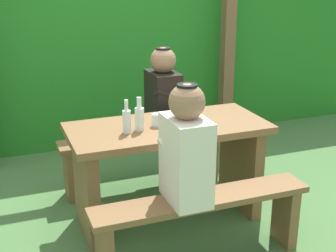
{
  "coord_description": "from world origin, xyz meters",
  "views": [
    {
      "loc": [
        -1.11,
        -2.92,
        1.81
      ],
      "look_at": [
        0.0,
        0.0,
        0.73
      ],
      "focal_mm": 50.34,
      "sensor_mm": 36.0,
      "label": 1
    }
  ],
  "objects_px": {
    "picnic_table": "(168,156)",
    "cell_phone": "(172,129)",
    "bench_near": "(202,216)",
    "person_white_shirt": "(186,149)",
    "bottle_left": "(127,120)",
    "bench_far": "(143,150)",
    "drinking_glass": "(157,120)",
    "bottle_right": "(139,117)",
    "person_black_coat": "(163,95)"
  },
  "relations": [
    {
      "from": "picnic_table",
      "to": "cell_phone",
      "type": "height_order",
      "value": "cell_phone"
    },
    {
      "from": "picnic_table",
      "to": "cell_phone",
      "type": "distance_m",
      "value": 0.26
    },
    {
      "from": "bench_near",
      "to": "person_black_coat",
      "type": "distance_m",
      "value": 1.27
    },
    {
      "from": "picnic_table",
      "to": "bench_far",
      "type": "distance_m",
      "value": 0.61
    },
    {
      "from": "bottle_right",
      "to": "cell_phone",
      "type": "relative_size",
      "value": 1.65
    },
    {
      "from": "cell_phone",
      "to": "bottle_right",
      "type": "bearing_deg",
      "value": 176.15
    },
    {
      "from": "cell_phone",
      "to": "person_black_coat",
      "type": "bearing_deg",
      "value": 88.17
    },
    {
      "from": "bottle_left",
      "to": "cell_phone",
      "type": "height_order",
      "value": "bottle_left"
    },
    {
      "from": "person_black_coat",
      "to": "drinking_glass",
      "type": "bearing_deg",
      "value": -114.23
    },
    {
      "from": "person_white_shirt",
      "to": "drinking_glass",
      "type": "relative_size",
      "value": 8.09
    },
    {
      "from": "picnic_table",
      "to": "cell_phone",
      "type": "xyz_separation_m",
      "value": [
        -0.01,
        -0.1,
        0.24
      ]
    },
    {
      "from": "bench_far",
      "to": "cell_phone",
      "type": "distance_m",
      "value": 0.81
    },
    {
      "from": "bottle_left",
      "to": "bottle_right",
      "type": "distance_m",
      "value": 0.09
    },
    {
      "from": "bench_near",
      "to": "bench_far",
      "type": "xyz_separation_m",
      "value": [
        0.0,
        1.17,
        0.0
      ]
    },
    {
      "from": "bench_near",
      "to": "cell_phone",
      "type": "bearing_deg",
      "value": 91.68
    },
    {
      "from": "bench_near",
      "to": "person_white_shirt",
      "type": "height_order",
      "value": "person_white_shirt"
    },
    {
      "from": "bench_far",
      "to": "drinking_glass",
      "type": "height_order",
      "value": "drinking_glass"
    },
    {
      "from": "person_black_coat",
      "to": "drinking_glass",
      "type": "height_order",
      "value": "person_black_coat"
    },
    {
      "from": "picnic_table",
      "to": "bottle_left",
      "type": "bearing_deg",
      "value": -170.57
    },
    {
      "from": "person_black_coat",
      "to": "bottle_left",
      "type": "xyz_separation_m",
      "value": [
        -0.5,
        -0.64,
        0.03
      ]
    },
    {
      "from": "person_black_coat",
      "to": "bottle_right",
      "type": "relative_size",
      "value": 3.11
    },
    {
      "from": "picnic_table",
      "to": "person_black_coat",
      "type": "xyz_separation_m",
      "value": [
        0.18,
        0.58,
        0.29
      ]
    },
    {
      "from": "person_black_coat",
      "to": "bottle_left",
      "type": "bearing_deg",
      "value": -127.94
    },
    {
      "from": "cell_phone",
      "to": "person_white_shirt",
      "type": "bearing_deg",
      "value": -87.31
    },
    {
      "from": "drinking_glass",
      "to": "person_black_coat",
      "type": "bearing_deg",
      "value": 65.77
    },
    {
      "from": "bench_near",
      "to": "person_black_coat",
      "type": "relative_size",
      "value": 1.95
    },
    {
      "from": "bench_near",
      "to": "person_white_shirt",
      "type": "distance_m",
      "value": 0.48
    },
    {
      "from": "picnic_table",
      "to": "cell_phone",
      "type": "relative_size",
      "value": 10.0
    },
    {
      "from": "bottle_right",
      "to": "person_white_shirt",
      "type": "bearing_deg",
      "value": -78.65
    },
    {
      "from": "bottle_left",
      "to": "cell_phone",
      "type": "xyz_separation_m",
      "value": [
        0.3,
        -0.05,
        -0.08
      ]
    },
    {
      "from": "picnic_table",
      "to": "person_black_coat",
      "type": "height_order",
      "value": "person_black_coat"
    },
    {
      "from": "bench_near",
      "to": "cell_phone",
      "type": "relative_size",
      "value": 10.0
    },
    {
      "from": "bench_near",
      "to": "bottle_right",
      "type": "distance_m",
      "value": 0.78
    },
    {
      "from": "bench_far",
      "to": "bottle_right",
      "type": "distance_m",
      "value": 0.83
    },
    {
      "from": "cell_phone",
      "to": "bench_far",
      "type": "bearing_deg",
      "value": 102.91
    },
    {
      "from": "cell_phone",
      "to": "picnic_table",
      "type": "bearing_deg",
      "value": 96.32
    },
    {
      "from": "person_white_shirt",
      "to": "cell_phone",
      "type": "height_order",
      "value": "person_white_shirt"
    },
    {
      "from": "picnic_table",
      "to": "drinking_glass",
      "type": "xyz_separation_m",
      "value": [
        -0.08,
        0.01,
        0.28
      ]
    },
    {
      "from": "person_black_coat",
      "to": "bottle_left",
      "type": "distance_m",
      "value": 0.81
    },
    {
      "from": "bench_near",
      "to": "bottle_left",
      "type": "distance_m",
      "value": 0.8
    },
    {
      "from": "bench_near",
      "to": "bottle_right",
      "type": "height_order",
      "value": "bottle_right"
    },
    {
      "from": "picnic_table",
      "to": "bench_far",
      "type": "xyz_separation_m",
      "value": [
        0.0,
        0.59,
        -0.17
      ]
    },
    {
      "from": "bench_far",
      "to": "bottle_left",
      "type": "bearing_deg",
      "value": -116.15
    },
    {
      "from": "bench_near",
      "to": "bench_far",
      "type": "relative_size",
      "value": 1.0
    },
    {
      "from": "bottle_left",
      "to": "bottle_right",
      "type": "relative_size",
      "value": 0.98
    },
    {
      "from": "person_white_shirt",
      "to": "person_black_coat",
      "type": "xyz_separation_m",
      "value": [
        0.29,
        1.17,
        0.0
      ]
    },
    {
      "from": "drinking_glass",
      "to": "bench_near",
      "type": "bearing_deg",
      "value": -82.45
    },
    {
      "from": "bottle_right",
      "to": "person_black_coat",
      "type": "bearing_deg",
      "value": 57.06
    },
    {
      "from": "picnic_table",
      "to": "bottle_left",
      "type": "xyz_separation_m",
      "value": [
        -0.31,
        -0.05,
        0.32
      ]
    },
    {
      "from": "bottle_left",
      "to": "bottle_right",
      "type": "bearing_deg",
      "value": 9.08
    }
  ]
}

